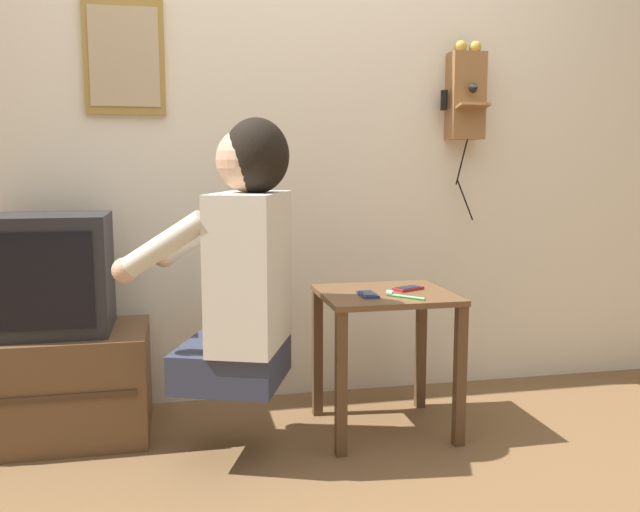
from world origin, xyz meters
The scene contains 11 objects.
ground_plane centered at (0.00, 0.00, 0.00)m, with size 14.00×14.00×0.00m, color brown.
wall_back centered at (0.00, 1.00, 1.27)m, with size 6.80×0.05×2.55m.
side_table centered at (0.31, 0.48, 0.44)m, with size 0.51×0.47×0.57m.
person centered at (-0.27, 0.33, 0.74)m, with size 0.65×0.58×0.95m.
tv_stand centered at (-0.97, 0.68, 0.21)m, with size 0.69×0.46×0.43m.
television centered at (-0.99, 0.68, 0.65)m, with size 0.46×0.37×0.45m.
wall_phone_antique centered at (0.82, 0.92, 1.39)m, with size 0.20×0.19×0.82m.
framed_picture centered at (-0.69, 0.96, 1.51)m, with size 0.33×0.03×0.47m.
cell_phone_held centered at (0.22, 0.42, 0.57)m, with size 0.06×0.12×0.01m.
cell_phone_spare centered at (0.41, 0.50, 0.57)m, with size 0.14×0.11×0.01m.
toothbrush centered at (0.34, 0.36, 0.57)m, with size 0.12×0.13×0.02m.
Camera 1 is at (-0.50, -2.05, 1.07)m, focal length 38.00 mm.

